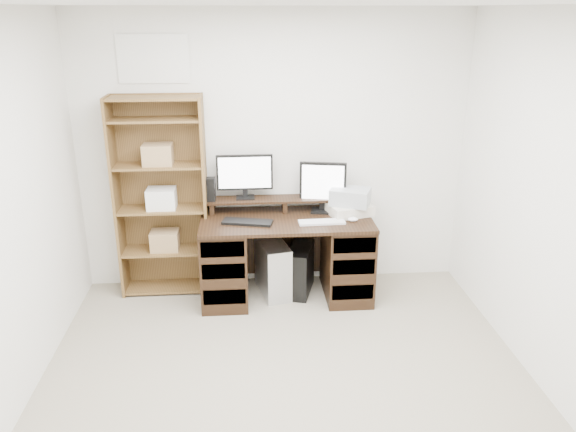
{
  "coord_description": "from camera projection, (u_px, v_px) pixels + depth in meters",
  "views": [
    {
      "loc": [
        -0.25,
        -2.95,
        2.47
      ],
      "look_at": [
        0.09,
        1.43,
        0.85
      ],
      "focal_mm": 35.0,
      "sensor_mm": 36.0,
      "label": 1
    }
  ],
  "objects": [
    {
      "name": "room",
      "position": [
        292.0,
        237.0,
        3.2
      ],
      "size": [
        3.54,
        4.04,
        2.54
      ],
      "color": "gray",
      "rests_on": "ground"
    },
    {
      "name": "tower_black",
      "position": [
        300.0,
        270.0,
        5.16
      ],
      "size": [
        0.3,
        0.48,
        0.44
      ],
      "rotation": [
        0.0,
        0.0,
        -0.27
      ],
      "color": "black",
      "rests_on": "ground"
    },
    {
      "name": "printer",
      "position": [
        350.0,
        209.0,
        5.0
      ],
      "size": [
        0.43,
        0.37,
        0.09
      ],
      "primitive_type": "cube",
      "rotation": [
        0.0,
        0.0,
        0.28
      ],
      "color": "beige",
      "rests_on": "desk"
    },
    {
      "name": "monitor_small",
      "position": [
        323.0,
        185.0,
        5.0
      ],
      "size": [
        0.41,
        0.19,
        0.45
      ],
      "rotation": [
        0.0,
        0.0,
        -0.19
      ],
      "color": "black",
      "rests_on": "desk"
    },
    {
      "name": "keyboard_white",
      "position": [
        322.0,
        222.0,
        4.8
      ],
      "size": [
        0.4,
        0.13,
        0.02
      ],
      "primitive_type": "cube",
      "rotation": [
        0.0,
        0.0,
        0.04
      ],
      "color": "silver",
      "rests_on": "desk"
    },
    {
      "name": "basket",
      "position": [
        350.0,
        197.0,
        4.96
      ],
      "size": [
        0.4,
        0.35,
        0.14
      ],
      "primitive_type": "cube",
      "rotation": [
        0.0,
        0.0,
        -0.38
      ],
      "color": "#A5ABB1",
      "rests_on": "printer"
    },
    {
      "name": "monitor_wide",
      "position": [
        245.0,
        174.0,
        5.0
      ],
      "size": [
        0.5,
        0.13,
        0.4
      ],
      "rotation": [
        0.0,
        0.0,
        0.01
      ],
      "color": "black",
      "rests_on": "riser_shelf"
    },
    {
      "name": "mouse",
      "position": [
        353.0,
        219.0,
        4.84
      ],
      "size": [
        0.11,
        0.09,
        0.04
      ],
      "primitive_type": "ellipsoid",
      "rotation": [
        0.0,
        0.0,
        0.41
      ],
      "color": "white",
      "rests_on": "desk"
    },
    {
      "name": "bookshelf",
      "position": [
        162.0,
        196.0,
        4.97
      ],
      "size": [
        0.8,
        0.3,
        1.8
      ],
      "color": "brown",
      "rests_on": "ground"
    },
    {
      "name": "keyboard_black",
      "position": [
        247.0,
        222.0,
        4.79
      ],
      "size": [
        0.45,
        0.24,
        0.02
      ],
      "primitive_type": "cube",
      "rotation": [
        0.0,
        0.0,
        -0.23
      ],
      "color": "black",
      "rests_on": "desk"
    },
    {
      "name": "riser_shelf",
      "position": [
        284.0,
        201.0,
        5.07
      ],
      "size": [
        1.4,
        0.22,
        0.12
      ],
      "color": "black",
      "rests_on": "desk"
    },
    {
      "name": "desk",
      "position": [
        286.0,
        256.0,
        5.04
      ],
      "size": [
        1.5,
        0.7,
        0.75
      ],
      "color": "black",
      "rests_on": "ground"
    },
    {
      "name": "tower_silver",
      "position": [
        273.0,
        268.0,
        5.13
      ],
      "size": [
        0.33,
        0.54,
        0.5
      ],
      "primitive_type": "cube",
      "rotation": [
        0.0,
        0.0,
        0.22
      ],
      "color": "silver",
      "rests_on": "ground"
    },
    {
      "name": "speaker",
      "position": [
        210.0,
        189.0,
        4.96
      ],
      "size": [
        0.09,
        0.09,
        0.21
      ],
      "primitive_type": "cube",
      "rotation": [
        0.0,
        0.0,
        -0.06
      ],
      "color": "black",
      "rests_on": "riser_shelf"
    }
  ]
}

